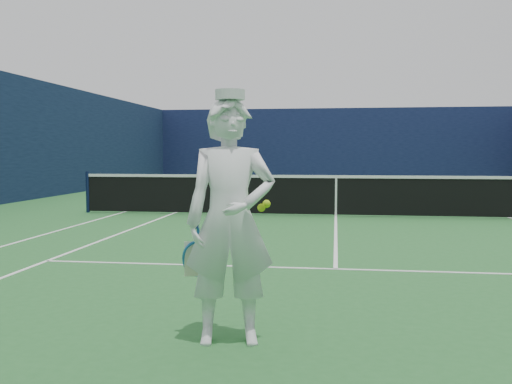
% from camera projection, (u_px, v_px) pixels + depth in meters
% --- Properties ---
extents(ground, '(80.00, 80.00, 0.00)m').
position_uv_depth(ground, '(336.00, 216.00, 13.94)').
color(ground, '#25632B').
rests_on(ground, ground).
extents(court_markings, '(11.03, 23.83, 0.01)m').
position_uv_depth(court_markings, '(336.00, 216.00, 13.94)').
color(court_markings, white).
rests_on(court_markings, ground).
extents(windscreen_fence, '(20.12, 36.12, 4.00)m').
position_uv_depth(windscreen_fence, '(337.00, 134.00, 13.80)').
color(windscreen_fence, '#10173D').
rests_on(windscreen_fence, ground).
extents(tennis_net, '(12.88, 0.09, 1.07)m').
position_uv_depth(tennis_net, '(336.00, 194.00, 13.90)').
color(tennis_net, '#141E4C').
rests_on(tennis_net, ground).
extents(tennis_player, '(0.87, 0.62, 2.07)m').
position_uv_depth(tennis_player, '(230.00, 221.00, 4.65)').
color(tennis_player, white).
rests_on(tennis_player, ground).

